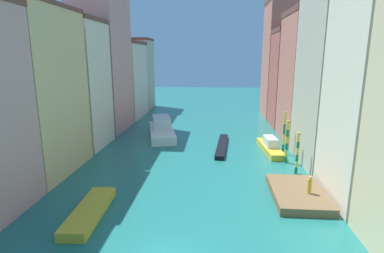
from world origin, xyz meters
The scene contains 19 objects.
ground_plane centered at (0.00, 24.50, 0.00)m, with size 154.00×154.00×0.00m, color #1E6B66.
building_left_1 centered at (-14.91, 13.55, 8.11)m, with size 6.47×10.18×16.20m.
building_left_2 centered at (-14.91, 22.75, 7.99)m, with size 6.47×7.64×15.95m.
building_left_3 centered at (-14.91, 32.17, 10.95)m, with size 6.47×10.38×21.88m.
building_left_4 centered at (-14.91, 43.33, 7.09)m, with size 6.47×11.27×14.16m.
building_left_5 centered at (-14.91, 52.66, 7.60)m, with size 6.47×7.19×15.17m.
building_right_2 centered at (14.91, 18.39, 10.26)m, with size 6.47×9.73×20.50m.
building_right_3 centered at (14.91, 28.05, 8.72)m, with size 6.47×9.57×17.40m.
building_right_4 centered at (14.91, 37.12, 7.91)m, with size 6.47×7.89×15.79m.
building_right_5 centered at (14.91, 46.08, 10.87)m, with size 6.47×9.25×21.71m.
waterfront_dock centered at (9.36, 9.42, 0.33)m, with size 4.17×6.75×0.67m.
person_on_dock centered at (10.05, 8.80, 1.35)m, with size 0.36×0.36×1.47m.
mooring_pole_0 centered at (10.54, 14.79, 2.18)m, with size 0.31×0.31×4.27m.
mooring_pole_1 centered at (10.22, 17.97, 2.46)m, with size 0.36×0.36×4.82m.
mooring_pole_2 centered at (10.56, 21.10, 2.63)m, with size 0.29×0.29×5.17m.
vaporetto_white centered at (-5.30, 28.16, 1.07)m, with size 5.62×10.94×2.94m.
gondola_black centered at (3.34, 23.17, 0.25)m, with size 1.85×10.18×0.51m.
motorboat_0 centered at (-6.63, 5.17, 0.34)m, with size 2.20×7.07×0.69m.
motorboat_1 centered at (9.20, 22.05, 0.62)m, with size 2.35×7.72×1.79m.
Camera 1 is at (2.46, -14.74, 11.44)m, focal length 28.77 mm.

